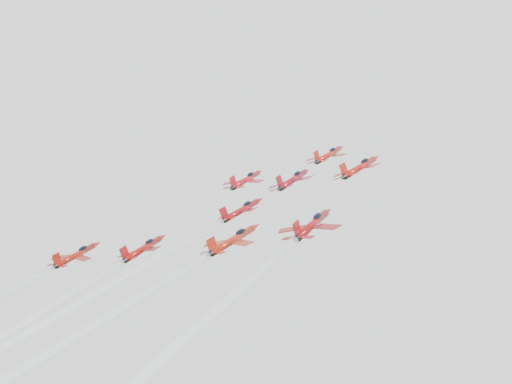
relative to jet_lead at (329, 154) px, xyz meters
The scene contains 5 objects.
jet_lead is the anchor object (origin of this frame).
jet_row2_left 17.73m from the jet_lead, 143.50° to the right, with size 9.66×12.61×7.17m.
jet_row2_center 17.37m from the jet_lead, 82.90° to the right, with size 9.61×12.55×7.13m.
jet_row2_right 21.59m from the jet_lead, 42.45° to the right, with size 9.65×12.60×7.16m.
jet_center 75.48m from the jet_lead, 88.64° to the right, with size 8.61×83.65×43.40m.
Camera 1 is at (76.59, -95.36, 135.08)m, focal length 50.00 mm.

